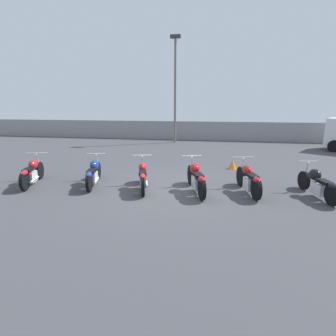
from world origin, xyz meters
TOP-DOWN VIEW (x-y plane):
  - ground_plane at (0.00, 0.00)m, footprint 60.00×60.00m
  - fence_back at (0.00, 12.36)m, footprint 40.00×0.04m
  - light_pole_left at (-1.42, 10.79)m, footprint 0.70×0.35m
  - motorcycle_slot_0 at (-4.64, -0.41)m, footprint 0.90×1.97m
  - motorcycle_slot_1 at (-2.54, -0.07)m, footprint 0.82×2.10m
  - motorcycle_slot_2 at (-0.76, -0.25)m, footprint 0.80×1.96m
  - motorcycle_slot_3 at (0.96, -0.17)m, footprint 0.91×2.13m
  - motorcycle_slot_4 at (2.57, 0.01)m, footprint 0.79×2.00m
  - motorcycle_slot_5 at (4.54, -0.05)m, footprint 0.72×2.00m
  - traffic_cone_near at (2.27, 3.18)m, footprint 0.35×0.35m

SIDE VIEW (x-z plane):
  - ground_plane at x=0.00m, z-range 0.00..0.00m
  - traffic_cone_near at x=2.27m, z-range 0.00..0.40m
  - motorcycle_slot_5 at x=4.54m, z-range -0.07..0.90m
  - motorcycle_slot_2 at x=-0.76m, z-range -0.09..0.94m
  - motorcycle_slot_1 at x=-2.54m, z-range -0.06..0.92m
  - motorcycle_slot_0 at x=-4.64m, z-range -0.07..0.93m
  - motorcycle_slot_4 at x=2.57m, z-range -0.08..0.94m
  - motorcycle_slot_3 at x=0.96m, z-range -0.07..0.97m
  - fence_back at x=0.00m, z-range 0.00..1.44m
  - light_pole_left at x=-1.42m, z-range 0.67..7.92m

